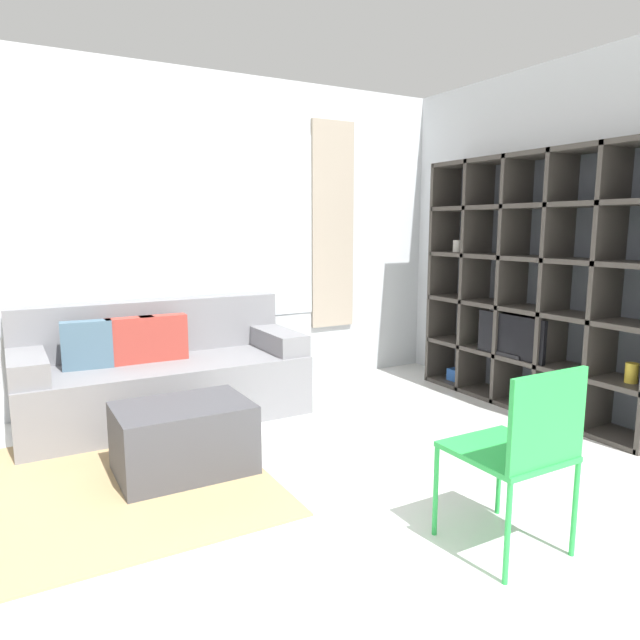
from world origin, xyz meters
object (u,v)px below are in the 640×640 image
couch_main (162,376)px  ottoman (184,439)px  shelving_unit (535,286)px  folding_chair (522,444)px

couch_main → ottoman: (-0.14, -1.05, -0.11)m
ottoman → shelving_unit: bearing=-2.7°
shelving_unit → couch_main: 2.97m
shelving_unit → couch_main: (-2.65, 1.19, -0.66)m
ottoman → couch_main: bearing=82.3°
couch_main → folding_chair: bearing=-71.0°
couch_main → folding_chair: 2.78m
couch_main → ottoman: bearing=-97.7°
shelving_unit → folding_chair: bearing=-140.5°
shelving_unit → ottoman: shelving_unit is taller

